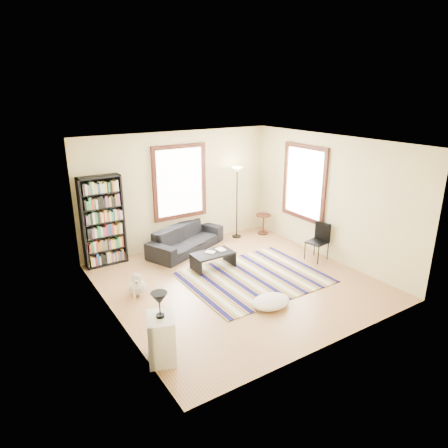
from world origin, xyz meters
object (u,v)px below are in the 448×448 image
side_table (263,224)px  dog (137,282)px  coffee_table (213,261)px  folding_chair (317,242)px  sofa (186,239)px  bookshelf (103,221)px  floor_lamp (237,203)px  floor_cushion (271,302)px  white_cabinet (162,338)px

side_table → dog: (-4.09, -1.36, -0.02)m
coffee_table → folding_chair: (2.23, -0.88, 0.25)m
coffee_table → dog: bearing=-173.2°
sofa → coffee_table: bearing=-112.7°
bookshelf → folding_chair: (4.11, -2.38, -0.57)m
side_table → coffee_table: bearing=-153.3°
coffee_table → floor_lamp: bearing=40.9°
bookshelf → side_table: bookshelf is taller
bookshelf → side_table: size_ratio=3.70×
side_table → floor_cushion: bearing=-125.9°
bookshelf → floor_cushion: bearing=-60.8°
sofa → coffee_table: 1.23m
bookshelf → white_cabinet: bookshelf is taller
floor_lamp → white_cabinet: floor_lamp is taller
coffee_table → floor_cushion: size_ratio=1.21×
side_table → sofa: bearing=178.0°
bookshelf → floor_lamp: (3.41, -0.17, -0.07)m
side_table → dog: 4.31m
bookshelf → coffee_table: (1.88, -1.49, -0.82)m
side_table → white_cabinet: bearing=-142.9°
floor_lamp → floor_cushion: bearing=-114.5°
floor_cushion → folding_chair: 2.45m
bookshelf → dog: 1.87m
coffee_table → floor_lamp: (1.53, 1.32, 0.75)m
folding_chair → side_table: bearing=78.1°
coffee_table → floor_lamp: 2.16m
coffee_table → folding_chair: bearing=-21.6°
bookshelf → floor_lamp: bookshelf is taller
bookshelf → coffee_table: size_ratio=2.22×
floor_cushion → folding_chair: (2.18, 1.06, 0.34)m
bookshelf → dog: size_ratio=3.98×
coffee_table → white_cabinet: white_cabinet is taller
floor_lamp → side_table: (0.75, -0.18, -0.66)m
floor_lamp → white_cabinet: 5.22m
dog → bookshelf: bearing=113.7°
white_cabinet → floor_lamp: bearing=65.1°
floor_cushion → white_cabinet: (-2.27, -0.31, 0.26)m
floor_lamp → folding_chair: floor_lamp is taller
floor_lamp → sofa: bearing=-176.3°
sofa → bookshelf: 2.01m
floor_cushion → floor_lamp: bearing=65.5°
sofa → side_table: size_ratio=3.80×
coffee_table → white_cabinet: (-2.22, -2.26, 0.17)m
floor_lamp → bookshelf: bearing=177.1°
floor_lamp → dog: bearing=-155.3°
bookshelf → floor_cushion: (1.93, -3.44, -0.91)m
floor_lamp → dog: floor_lamp is taller
floor_cushion → white_cabinet: bearing=-172.2°
floor_cushion → folding_chair: bearing=25.9°
white_cabinet → dog: 2.08m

